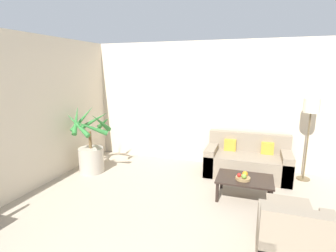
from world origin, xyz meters
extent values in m
cube|color=beige|center=(0.00, 6.47, 1.35)|extent=(8.46, 0.06, 2.70)
cylinder|color=#ADA393|center=(-2.95, 5.11, 0.26)|extent=(0.50, 0.50, 0.52)
cylinder|color=brown|center=(-2.95, 5.11, 0.70)|extent=(0.06, 0.06, 0.36)
cone|color=#2D7533|center=(-2.67, 5.11, 1.07)|extent=(0.10, 0.62, 0.47)
cone|color=#2D7533|center=(-2.76, 5.36, 1.02)|extent=(0.58, 0.49, 0.38)
cone|color=#2D7533|center=(-3.02, 5.40, 1.04)|extent=(0.65, 0.24, 0.43)
cone|color=#2D7533|center=(-3.18, 5.22, 1.10)|extent=(0.34, 0.56, 0.53)
cone|color=#2D7533|center=(-3.17, 5.01, 1.11)|extent=(0.33, 0.55, 0.55)
cone|color=#2D7533|center=(-3.02, 4.83, 1.06)|extent=(0.63, 0.24, 0.45)
cone|color=#2D7533|center=(-2.76, 4.87, 1.02)|extent=(0.58, 0.49, 0.38)
cube|color=gray|center=(0.12, 5.94, 0.22)|extent=(1.63, 0.81, 0.43)
cube|color=gray|center=(0.12, 6.27, 0.62)|extent=(1.63, 0.16, 0.39)
cube|color=gray|center=(-0.59, 5.94, 0.28)|extent=(0.20, 0.81, 0.55)
cube|color=gray|center=(0.83, 5.94, 0.28)|extent=(0.20, 0.81, 0.55)
cube|color=gold|center=(-0.25, 6.15, 0.55)|extent=(0.24, 0.12, 0.24)
cube|color=gold|center=(0.49, 6.15, 0.55)|extent=(0.24, 0.12, 0.24)
cylinder|color=brown|center=(1.18, 6.11, 0.01)|extent=(0.24, 0.24, 0.03)
cylinder|color=brown|center=(1.18, 6.11, 0.67)|extent=(0.03, 0.03, 1.29)
cylinder|color=beige|center=(1.18, 6.11, 1.45)|extent=(0.28, 0.28, 0.27)
cylinder|color=black|center=(-0.29, 4.68, 0.16)|extent=(0.05, 0.05, 0.33)
cylinder|color=black|center=(0.52, 4.68, 0.16)|extent=(0.05, 0.05, 0.33)
cylinder|color=black|center=(-0.29, 5.21, 0.16)|extent=(0.05, 0.05, 0.33)
cylinder|color=black|center=(0.52, 5.21, 0.16)|extent=(0.05, 0.05, 0.33)
cube|color=black|center=(0.12, 4.94, 0.34)|extent=(0.90, 0.63, 0.03)
cylinder|color=#997A4C|center=(0.09, 4.87, 0.38)|extent=(0.23, 0.23, 0.04)
sphere|color=red|center=(0.03, 4.86, 0.43)|extent=(0.07, 0.07, 0.07)
sphere|color=olive|center=(0.11, 4.82, 0.44)|extent=(0.08, 0.08, 0.08)
sphere|color=orange|center=(0.12, 4.91, 0.44)|extent=(0.09, 0.09, 0.09)
cube|color=gray|center=(0.73, 3.50, 0.22)|extent=(0.82, 0.87, 0.43)
cube|color=gray|center=(0.73, 3.14, 0.64)|extent=(0.82, 0.16, 0.42)
cube|color=gray|center=(0.40, 3.50, 0.27)|extent=(0.16, 0.87, 0.53)
cube|color=gray|center=(0.71, 4.21, 0.19)|extent=(0.54, 0.45, 0.39)
camera|label=1|loc=(0.21, 0.74, 2.10)|focal=28.00mm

